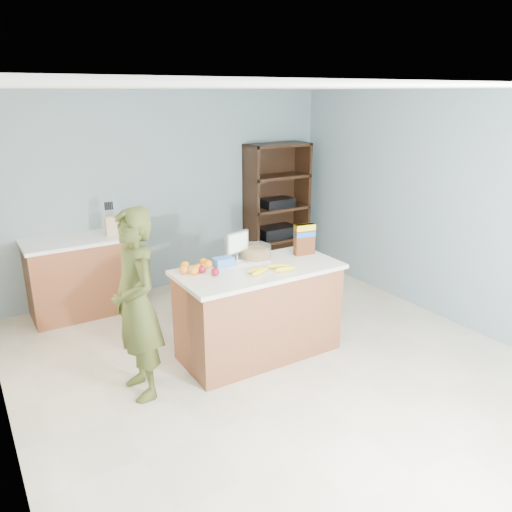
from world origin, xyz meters
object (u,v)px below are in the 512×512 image
person (136,305)px  cereal_box (305,237)px  counter_peninsula (259,315)px  tv (237,244)px  shelving_unit (275,210)px

person → cereal_box: 1.84m
counter_peninsula → tv: tv is taller
counter_peninsula → cereal_box: 0.90m
counter_peninsula → cereal_box: cereal_box is taller
counter_peninsula → person: bearing=-177.8°
person → shelving_unit: bearing=125.4°
tv → counter_peninsula: bearing=-80.8°
tv → cereal_box: cereal_box is taller
cereal_box → tv: bearing=161.2°
shelving_unit → cereal_box: (-0.95, -1.95, 0.22)m
shelving_unit → tv: shelving_unit is taller
counter_peninsula → cereal_box: size_ratio=4.96×
shelving_unit → cereal_box: size_ratio=5.72×
shelving_unit → person: (-2.76, -2.09, -0.05)m
person → counter_peninsula: bearing=90.4°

